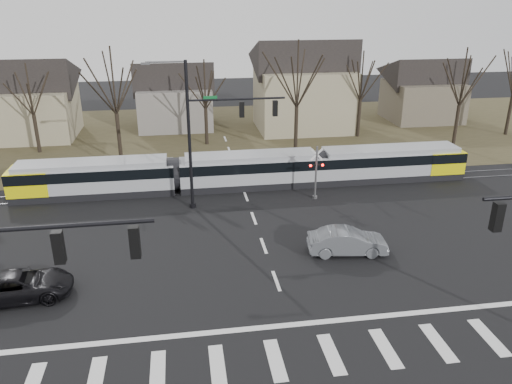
{
  "coord_description": "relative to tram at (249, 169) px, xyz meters",
  "views": [
    {
      "loc": [
        -4.53,
        -20.26,
        14.1
      ],
      "look_at": [
        0.0,
        9.0,
        2.3
      ],
      "focal_mm": 35.0,
      "sensor_mm": 36.0,
      "label": 1
    }
  ],
  "objects": [
    {
      "name": "crosswalk",
      "position": [
        -0.51,
        -20.0,
        -1.44
      ],
      "size": [
        27.0,
        2.6,
        0.01
      ],
      "color": "silver",
      "rests_on": "ground"
    },
    {
      "name": "rail_crossing_signal",
      "position": [
        4.49,
        -3.21,
        0.44
      ],
      "size": [
        1.08,
        0.36,
        4.0
      ],
      "color": "#59595B",
      "rests_on": "ground"
    },
    {
      "name": "house_c",
      "position": [
        8.49,
        17.0,
        3.78
      ],
      "size": [
        10.8,
        8.64,
        10.1
      ],
      "color": "gray",
      "rests_on": "ground"
    },
    {
      "name": "tree_row",
      "position": [
        1.49,
        10.0,
        3.55
      ],
      "size": [
        59.2,
        7.2,
        10.0
      ],
      "color": "black",
      "rests_on": "ground"
    },
    {
      "name": "grass_verge",
      "position": [
        -0.51,
        16.0,
        -1.44
      ],
      "size": [
        140.0,
        28.0,
        0.01
      ],
      "primitive_type": "cube",
      "color": "#38331E",
      "rests_on": "ground"
    },
    {
      "name": "stop_line",
      "position": [
        -0.51,
        -17.8,
        -1.44
      ],
      "size": [
        28.0,
        0.35,
        0.01
      ],
      "primitive_type": "cube",
      "color": "silver",
      "rests_on": "ground"
    },
    {
      "name": "ground",
      "position": [
        -0.51,
        -16.0,
        -1.45
      ],
      "size": [
        140.0,
        140.0,
        0.0
      ],
      "primitive_type": "plane",
      "color": "black"
    },
    {
      "name": "house_b",
      "position": [
        -5.51,
        20.0,
        2.52
      ],
      "size": [
        8.64,
        7.56,
        7.65
      ],
      "color": "slate",
      "rests_on": "ground"
    },
    {
      "name": "sedan",
      "position": [
        4.13,
        -11.63,
        -0.7
      ],
      "size": [
        2.73,
        4.96,
        1.5
      ],
      "primitive_type": "imported",
      "rotation": [
        0.0,
        0.0,
        1.44
      ],
      "color": "slate",
      "rests_on": "ground"
    },
    {
      "name": "rail_pair",
      "position": [
        -0.51,
        -0.2,
        -1.42
      ],
      "size": [
        90.0,
        1.52,
        0.06
      ],
      "color": "#59595E",
      "rests_on": "ground"
    },
    {
      "name": "house_a",
      "position": [
        -20.51,
        18.0,
        3.01
      ],
      "size": [
        9.72,
        8.64,
        8.6
      ],
      "color": "gray",
      "rests_on": "ground"
    },
    {
      "name": "lane_dashes",
      "position": [
        -0.51,
        -0.0,
        -1.44
      ],
      "size": [
        0.18,
        30.0,
        0.01
      ],
      "color": "silver",
      "rests_on": "ground"
    },
    {
      "name": "suv",
      "position": [
        -13.37,
        -13.61,
        -0.74
      ],
      "size": [
        3.39,
        5.59,
        1.42
      ],
      "primitive_type": "imported",
      "rotation": [
        0.0,
        0.0,
        1.67
      ],
      "color": "black",
      "rests_on": "ground"
    },
    {
      "name": "tram",
      "position": [
        0.0,
        0.0,
        0.0
      ],
      "size": [
        35.06,
        2.6,
        2.66
      ],
      "color": "gray",
      "rests_on": "ground"
    },
    {
      "name": "signal_pole_far",
      "position": [
        -2.91,
        -3.5,
        4.25
      ],
      "size": [
        9.28,
        0.44,
        10.2
      ],
      "color": "black",
      "rests_on": "ground"
    },
    {
      "name": "house_d",
      "position": [
        23.49,
        19.0,
        2.52
      ],
      "size": [
        8.64,
        7.56,
        7.65
      ],
      "color": "brown",
      "rests_on": "ground"
    }
  ]
}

